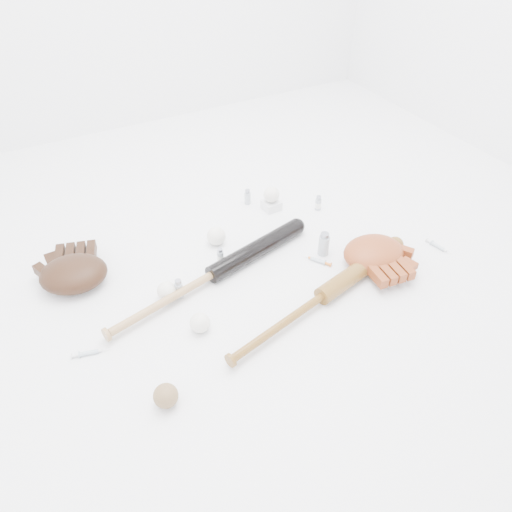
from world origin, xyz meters
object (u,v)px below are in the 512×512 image
bat_dark (213,274)px  bat_wood (323,296)px  glove_dark (73,273)px  pedestal (271,205)px

bat_dark → bat_wood: size_ratio=1.03×
bat_wood → glove_dark: bearing=131.6°
bat_dark → pedestal: (0.43, 0.31, -0.01)m
bat_dark → bat_wood: bat_dark is taller
glove_dark → pedestal: (0.89, 0.08, -0.03)m
bat_dark → bat_wood: (0.30, -0.29, -0.00)m
bat_dark → glove_dark: size_ratio=3.24×
bat_dark → bat_wood: 0.41m
pedestal → glove_dark: bearing=-174.6°
bat_dark → glove_dark: bearing=139.6°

